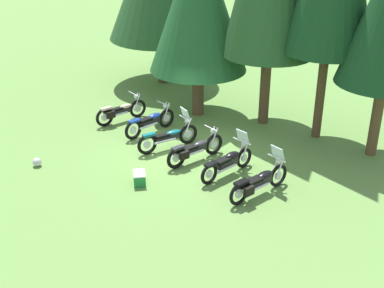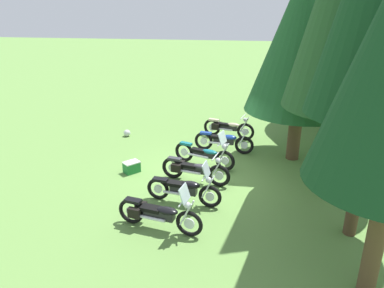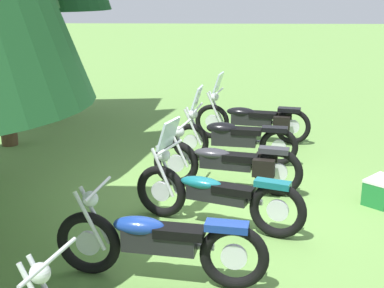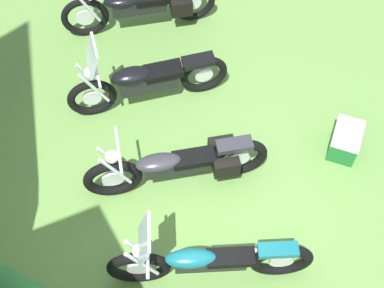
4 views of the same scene
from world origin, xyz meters
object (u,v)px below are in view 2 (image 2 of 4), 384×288
at_px(motorcycle_3, 194,169).
at_px(motorcycle_2, 205,154).
at_px(dropped_helmet, 127,133).
at_px(pine_tree_0, 349,12).
at_px(pine_tree_1, 305,33).
at_px(picnic_cooler, 132,167).
at_px(motorcycle_5, 158,213).
at_px(motorcycle_4, 185,189).
at_px(motorcycle_0, 228,128).
at_px(motorcycle_1, 224,141).

bearing_deg(motorcycle_3, motorcycle_2, 93.81).
bearing_deg(motorcycle_3, dropped_helmet, 144.82).
bearing_deg(pine_tree_0, pine_tree_1, -31.12).
height_order(pine_tree_0, picnic_cooler, pine_tree_0).
bearing_deg(picnic_cooler, motorcycle_5, 26.70).
bearing_deg(motorcycle_4, dropped_helmet, 131.45).
xyz_separation_m(motorcycle_4, motorcycle_5, (1.38, -0.48, 0.00)).
bearing_deg(motorcycle_4, pine_tree_0, 62.11).
bearing_deg(motorcycle_2, motorcycle_0, 98.71).
distance_m(motorcycle_0, dropped_helmet, 4.28).
xyz_separation_m(motorcycle_0, motorcycle_2, (2.97, -0.67, 0.01)).
xyz_separation_m(pine_tree_0, dropped_helmet, (2.16, -8.92, -4.84)).
xyz_separation_m(motorcycle_0, pine_tree_0, (-1.78, 4.67, 4.55)).
distance_m(motorcycle_2, dropped_helmet, 4.42).
height_order(motorcycle_2, pine_tree_0, pine_tree_0).
bearing_deg(motorcycle_0, dropped_helmet, -159.56).
bearing_deg(motorcycle_2, motorcycle_5, -79.73).
bearing_deg(pine_tree_0, picnic_cooler, -54.25).
bearing_deg(motorcycle_3, pine_tree_1, 48.93).
bearing_deg(pine_tree_0, motorcycle_5, -34.95).
bearing_deg(motorcycle_4, picnic_cooler, 148.45).
bearing_deg(dropped_helmet, pine_tree_1, 77.52).
relative_size(motorcycle_0, pine_tree_0, 0.27).
bearing_deg(motorcycle_0, motorcycle_4, -84.77).
distance_m(motorcycle_4, pine_tree_0, 10.35).
bearing_deg(motorcycle_1, pine_tree_0, 44.64).
distance_m(picnic_cooler, dropped_helmet, 3.61).
height_order(motorcycle_0, pine_tree_1, pine_tree_1).
bearing_deg(pine_tree_1, picnic_cooler, -70.84).
bearing_deg(pine_tree_0, motorcycle_0, -69.16).
bearing_deg(motorcycle_4, pine_tree_1, 56.84).
distance_m(motorcycle_3, motorcycle_5, 2.82).
bearing_deg(motorcycle_0, pine_tree_1, -22.00).
relative_size(motorcycle_1, dropped_helmet, 7.95).
bearing_deg(pine_tree_0, motorcycle_3, -42.75).
bearing_deg(pine_tree_1, motorcycle_4, -42.70).
height_order(motorcycle_0, motorcycle_4, motorcycle_4).
distance_m(motorcycle_1, motorcycle_4, 4.13).
height_order(motorcycle_3, dropped_helmet, motorcycle_3).
distance_m(motorcycle_5, pine_tree_1, 7.60).
xyz_separation_m(motorcycle_4, pine_tree_0, (-7.40, 5.66, 4.52)).
bearing_deg(motorcycle_1, pine_tree_1, 2.95).
distance_m(motorcycle_3, motorcycle_4, 1.38).
relative_size(motorcycle_1, pine_tree_1, 0.32).
xyz_separation_m(motorcycle_1, pine_tree_0, (-3.38, 4.74, 4.54)).
bearing_deg(motorcycle_5, motorcycle_1, 88.65).
bearing_deg(motorcycle_1, motorcycle_0, 96.76).
relative_size(motorcycle_0, picnic_cooler, 3.45).
bearing_deg(motorcycle_0, motorcycle_1, -77.17).
xyz_separation_m(motorcycle_4, pine_tree_1, (-3.75, 3.46, 3.99)).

